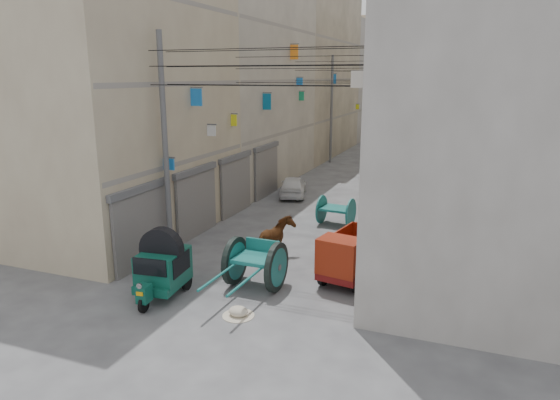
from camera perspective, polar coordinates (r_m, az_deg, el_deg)
The scene contains 18 objects.
ground at distance 12.79m, azimuth -13.54°, elevation -16.91°, with size 140.00×140.00×0.00m, color #444547.
building_row_left at distance 45.40m, azimuth 2.58°, elevation 13.95°, with size 8.00×62.00×14.00m.
building_row_right at distance 43.05m, azimuth 23.74°, elevation 12.81°, with size 8.00×62.00×14.00m.
end_cap_building at distance 75.18m, azimuth 16.64°, elevation 13.44°, with size 22.00×10.00×13.00m, color #B2A48C.
shutters_left at distance 22.47m, azimuth -7.10°, elevation 1.05°, with size 0.18×14.40×2.88m.
signboards at distance 31.39m, azimuth 9.14°, elevation 8.23°, with size 8.22×40.52×5.67m.
ac_units at distance 16.83m, azimuth 11.84°, elevation 16.93°, with size 0.70×6.55×3.35m.
utility_poles at distance 26.82m, azimuth 7.07°, elevation 8.57°, with size 7.40×22.20×8.00m.
overhead_cables at distance 24.19m, azimuth 5.71°, elevation 14.59°, with size 7.40×22.52×1.12m.
auto_rickshaw at distance 15.50m, azimuth -13.29°, elevation -7.31°, with size 1.49×2.36×1.62m.
tonga_cart at distance 15.73m, azimuth -2.85°, elevation -7.19°, with size 1.69×3.47×1.55m.
mini_truck at distance 16.24m, azimuth 7.85°, elevation -6.66°, with size 1.81×3.14×1.66m.
second_cart at distance 22.31m, azimuth 6.42°, elevation -1.16°, with size 1.58×1.43×1.29m.
feed_sack at distance 14.23m, azimuth -4.79°, elevation -12.56°, with size 0.56×0.45×0.28m, color #C0B79F.
horse at distance 18.04m, azimuth -0.53°, elevation -4.53°, with size 0.81×1.79×1.51m, color brown.
distant_car_white at distance 27.59m, azimuth 1.50°, elevation 1.61°, with size 1.35×3.36×1.14m, color white.
distant_car_grey at distance 40.41m, azimuth 13.18°, elevation 5.33°, with size 1.39×4.00×1.32m, color slate.
distant_car_green at distance 42.30m, azimuth 11.49°, elevation 5.69°, with size 1.63×4.01×1.16m, color #1F5C35.
Camera 1 is at (6.51, -8.89, 6.49)m, focal length 32.00 mm.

